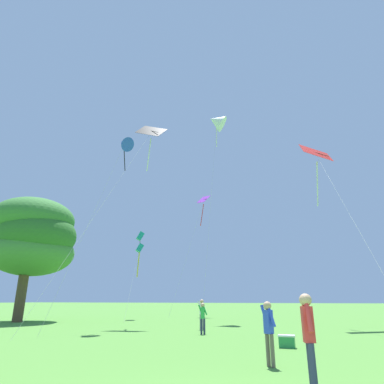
# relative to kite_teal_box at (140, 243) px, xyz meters

# --- Properties ---
(kite_teal_box) EXTENTS (2.04, 5.13, 8.24)m
(kite_teal_box) POSITION_rel_kite_teal_box_xyz_m (0.00, 0.00, 0.00)
(kite_teal_box) COLOR teal
(kite_teal_box) RESTS_ON ground_plane
(kite_red_high) EXTENTS (3.85, 11.22, 13.61)m
(kite_red_high) POSITION_rel_kite_teal_box_xyz_m (17.25, -3.59, 4.62)
(kite_red_high) COLOR red
(kite_red_high) RESTS_ON ground_plane
(kite_blue_delta) EXTENTS (1.58, 5.92, 13.29)m
(kite_blue_delta) POSITION_rel_kite_teal_box_xyz_m (4.17, -10.35, 5.49)
(kite_blue_delta) COLOR blue
(kite_blue_delta) RESTS_ON ground_plane
(kite_white_distant) EXTENTS (2.49, 8.50, 20.50)m
(kite_white_distant) POSITION_rel_kite_teal_box_xyz_m (8.18, 0.33, 12.27)
(kite_white_distant) COLOR white
(kite_white_distant) RESTS_ON ground_plane
(kite_black_large) EXTENTS (2.60, 11.44, 16.52)m
(kite_black_large) POSITION_rel_kite_teal_box_xyz_m (4.20, -6.64, 7.61)
(kite_black_large) COLOR black
(kite_black_large) RESTS_ON ground_plane
(kite_purple_streamer) EXTENTS (3.32, 5.28, 14.08)m
(kite_purple_streamer) POSITION_rel_kite_teal_box_xyz_m (4.00, 7.85, 5.49)
(kite_purple_streamer) COLOR purple
(kite_purple_streamer) RESTS_ON ground_plane
(person_in_red_shirt) EXTENTS (0.55, 0.23, 1.71)m
(person_in_red_shirt) POSITION_rel_kite_teal_box_xyz_m (9.66, -9.19, -6.06)
(person_in_red_shirt) COLOR gray
(person_in_red_shirt) RESTS_ON ground_plane
(person_foreground_watcher) EXTENTS (0.25, 0.58, 1.80)m
(person_foreground_watcher) POSITION_rel_kite_teal_box_xyz_m (16.22, -21.83, -6.01)
(person_foreground_watcher) COLOR #2D3351
(person_foreground_watcher) RESTS_ON ground_plane
(person_with_spool) EXTENTS (0.47, 0.38, 1.64)m
(person_with_spool) POSITION_rel_kite_teal_box_xyz_m (15.09, -19.39, -6.11)
(person_with_spool) COLOR #665B4C
(person_with_spool) RESTS_ON ground_plane
(person_child_small) EXTENTS (0.50, 0.21, 1.53)m
(person_child_small) POSITION_rel_kite_teal_box_xyz_m (10.60, -11.78, -6.17)
(person_child_small) COLOR #2D3351
(person_child_small) RESTS_ON ground_plane
(tree_left_oak) EXTENTS (7.23, 7.20, 10.23)m
(tree_left_oak) POSITION_rel_kite_teal_box_xyz_m (-6.28, -7.35, -0.22)
(tree_left_oak) COLOR brown
(tree_left_oak) RESTS_ON ground_plane
(picnic_cooler) EXTENTS (0.60, 0.40, 0.44)m
(picnic_cooler) POSITION_rel_kite_teal_box_xyz_m (15.14, -15.46, -6.87)
(picnic_cooler) COLOR #2D8C47
(picnic_cooler) RESTS_ON ground_plane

